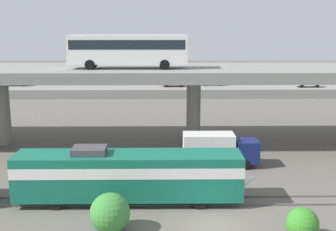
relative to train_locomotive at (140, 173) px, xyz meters
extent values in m
plane|color=#605B54|center=(4.97, -4.00, -2.19)|extent=(260.00, 260.00, 0.00)
cube|color=#59544C|center=(4.97, -0.77, -2.13)|extent=(110.00, 0.12, 0.12)
cube|color=#59544C|center=(4.97, 0.77, -2.13)|extent=(110.00, 0.12, 0.12)
cube|color=#14664C|center=(-0.82, 0.00, -0.11)|extent=(16.29, 3.00, 3.20)
cube|color=white|center=(-0.82, 0.00, 0.47)|extent=(16.29, 3.04, 0.77)
cone|color=white|center=(7.33, 0.00, -0.43)|extent=(2.22, 2.85, 2.85)
cube|color=black|center=(5.66, 0.00, 0.79)|extent=(2.22, 2.70, 1.02)
cube|color=#3F3F42|center=(-3.59, 0.00, 1.74)|extent=(2.40, 1.80, 0.50)
cylinder|color=black|center=(4.27, 1.35, -1.71)|extent=(0.96, 0.18, 0.96)
cylinder|color=black|center=(4.27, -1.35, -1.71)|extent=(0.96, 0.18, 0.96)
cylinder|color=black|center=(-5.91, 1.35, -1.71)|extent=(0.96, 0.18, 0.96)
cylinder|color=black|center=(-5.91, -1.35, -1.71)|extent=(0.96, 0.18, 0.96)
cube|color=gray|center=(4.97, 16.00, 5.53)|extent=(96.00, 11.06, 1.12)
cylinder|color=gray|center=(-15.43, 16.00, 1.39)|extent=(1.50, 1.50, 7.17)
cylinder|color=gray|center=(4.97, 16.00, 1.39)|extent=(1.50, 1.50, 7.17)
cube|color=silver|center=(-1.86, 14.80, 8.04)|extent=(12.00, 2.55, 2.90)
cube|color=black|center=(-1.86, 14.80, 8.57)|extent=(11.52, 2.59, 0.93)
cube|color=black|center=(-7.81, 14.80, 8.39)|extent=(0.08, 2.30, 1.74)
cylinder|color=black|center=(-5.58, 13.59, 6.59)|extent=(1.00, 0.26, 1.00)
cylinder|color=black|center=(-5.58, 16.01, 6.59)|extent=(1.00, 0.26, 1.00)
cylinder|color=black|center=(1.86, 13.59, 6.59)|extent=(1.00, 0.26, 1.00)
cylinder|color=black|center=(1.86, 16.01, 6.59)|extent=(1.00, 0.26, 1.00)
cube|color=navy|center=(9.33, 8.24, -0.75)|extent=(2.00, 2.30, 2.00)
cube|color=silver|center=(5.83, 8.24, -0.45)|extent=(4.60, 2.30, 2.60)
cylinder|color=black|center=(9.04, 9.33, -1.75)|extent=(0.88, 0.28, 0.88)
cylinder|color=black|center=(9.04, 7.15, -1.75)|extent=(0.88, 0.28, 0.88)
cylinder|color=black|center=(4.82, 9.33, -1.75)|extent=(0.88, 0.28, 0.88)
cylinder|color=black|center=(4.82, 7.15, -1.75)|extent=(0.88, 0.28, 0.88)
cube|color=gray|center=(4.97, 51.00, -1.40)|extent=(75.00, 12.49, 1.59)
cube|color=#0C4C26|center=(16.72, 53.18, 0.06)|extent=(4.39, 1.73, 0.70)
cube|color=#1E232B|center=(16.94, 53.18, 0.65)|extent=(1.93, 1.52, 0.48)
cylinder|color=black|center=(15.36, 52.35, -0.29)|extent=(0.64, 0.20, 0.64)
cylinder|color=black|center=(15.36, 54.00, -0.29)|extent=(0.64, 0.20, 0.64)
cylinder|color=black|center=(18.09, 52.35, -0.29)|extent=(0.64, 0.20, 0.64)
cylinder|color=black|center=(18.09, 54.00, -0.29)|extent=(0.64, 0.20, 0.64)
cube|color=silver|center=(27.87, 47.94, 0.06)|extent=(4.47, 1.78, 0.70)
cube|color=#1E232B|center=(28.09, 47.94, 0.65)|extent=(1.96, 1.57, 0.48)
cylinder|color=black|center=(26.48, 47.10, -0.29)|extent=(0.64, 0.20, 0.64)
cylinder|color=black|center=(26.48, 48.79, -0.29)|extent=(0.64, 0.20, 0.64)
cylinder|color=black|center=(29.25, 47.10, -0.29)|extent=(0.64, 0.20, 0.64)
cylinder|color=black|center=(29.25, 48.79, -0.29)|extent=(0.64, 0.20, 0.64)
cube|color=#B7B7BC|center=(-10.74, 51.86, 0.06)|extent=(4.34, 1.82, 0.70)
cube|color=#1E232B|center=(-10.52, 51.86, 0.65)|extent=(1.91, 1.60, 0.48)
cylinder|color=black|center=(-12.08, 51.00, -0.29)|extent=(0.64, 0.20, 0.64)
cylinder|color=black|center=(-12.08, 52.73, -0.29)|extent=(0.64, 0.20, 0.64)
cylinder|color=black|center=(-9.39, 51.00, -0.29)|extent=(0.64, 0.20, 0.64)
cylinder|color=black|center=(-9.39, 52.73, -0.29)|extent=(0.64, 0.20, 0.64)
cube|color=maroon|center=(3.69, 48.88, 0.06)|extent=(4.32, 1.77, 0.70)
cube|color=#1E232B|center=(3.47, 48.88, 0.65)|extent=(1.90, 1.56, 0.48)
cylinder|color=black|center=(5.03, 49.73, -0.29)|extent=(0.64, 0.20, 0.64)
cylinder|color=black|center=(5.03, 48.04, -0.29)|extent=(0.64, 0.20, 0.64)
cylinder|color=black|center=(2.35, 49.73, -0.29)|extent=(0.64, 0.20, 0.64)
cylinder|color=black|center=(2.35, 48.04, -0.29)|extent=(0.64, 0.20, 0.64)
cube|color=#515459|center=(2.68, 53.82, 0.06)|extent=(4.59, 1.74, 0.70)
cube|color=#1E232B|center=(2.46, 53.82, 0.65)|extent=(2.02, 1.53, 0.48)
cylinder|color=black|center=(4.11, 54.64, -0.29)|extent=(0.64, 0.20, 0.64)
cylinder|color=black|center=(4.11, 52.99, -0.29)|extent=(0.64, 0.20, 0.64)
cylinder|color=black|center=(1.26, 54.64, -0.29)|extent=(0.64, 0.20, 0.64)
cylinder|color=black|center=(1.26, 52.99, -0.29)|extent=(0.64, 0.20, 0.64)
cube|color=#0C4C26|center=(10.93, 50.80, 0.06)|extent=(4.65, 1.85, 0.70)
cube|color=#1E232B|center=(10.69, 50.80, 0.65)|extent=(2.04, 1.63, 0.48)
cylinder|color=black|center=(12.37, 51.68, -0.29)|extent=(0.64, 0.20, 0.64)
cylinder|color=black|center=(12.37, 49.92, -0.29)|extent=(0.64, 0.20, 0.64)
cylinder|color=black|center=(9.49, 51.68, -0.29)|extent=(0.64, 0.20, 0.64)
cylinder|color=black|center=(9.49, 49.92, -0.29)|extent=(0.64, 0.20, 0.64)
cube|color=#0C4C26|center=(-25.08, 50.32, 0.06)|extent=(4.51, 1.72, 0.70)
cube|color=#1E232B|center=(-24.85, 50.32, 0.65)|extent=(1.98, 1.52, 0.48)
cylinder|color=black|center=(-26.48, 49.50, -0.29)|extent=(0.64, 0.20, 0.64)
cylinder|color=black|center=(-26.48, 51.14, -0.29)|extent=(0.64, 0.20, 0.64)
cylinder|color=black|center=(-23.68, 49.50, -0.29)|extent=(0.64, 0.20, 0.64)
cylinder|color=black|center=(-23.68, 51.14, -0.29)|extent=(0.64, 0.20, 0.64)
cube|color=silver|center=(-3.68, 54.01, 0.06)|extent=(4.43, 1.85, 0.70)
cube|color=#1E232B|center=(-3.90, 54.01, 0.65)|extent=(1.95, 1.63, 0.48)
cylinder|color=black|center=(-2.31, 54.89, -0.29)|extent=(0.64, 0.20, 0.64)
cylinder|color=black|center=(-2.31, 53.13, -0.29)|extent=(0.64, 0.20, 0.64)
cylinder|color=black|center=(-5.06, 54.89, -0.29)|extent=(0.64, 0.20, 0.64)
cylinder|color=black|center=(-5.06, 53.13, -0.29)|extent=(0.64, 0.20, 0.64)
cube|color=#2D5170|center=(4.97, 74.00, -2.19)|extent=(140.00, 36.00, 0.01)
sphere|color=#3A8337|center=(-1.64, -4.69, -0.93)|extent=(2.53, 2.53, 2.53)
sphere|color=#358627|center=(10.08, -5.76, -1.20)|extent=(1.97, 1.97, 1.97)
camera|label=1|loc=(1.66, -30.25, 10.63)|focal=47.01mm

